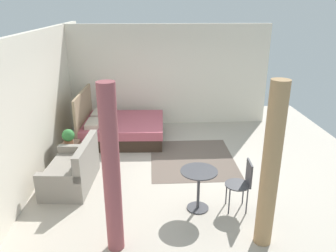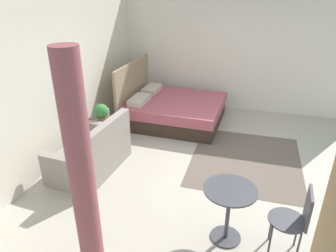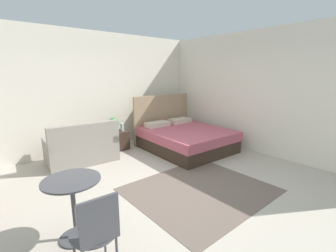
{
  "view_description": "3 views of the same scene",
  "coord_description": "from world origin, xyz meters",
  "px_view_note": "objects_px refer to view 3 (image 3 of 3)",
  "views": [
    {
      "loc": [
        -6.53,
        0.53,
        3.34
      ],
      "look_at": [
        -0.31,
        0.19,
        1.04
      ],
      "focal_mm": 35.43,
      "sensor_mm": 36.0,
      "label": 1
    },
    {
      "loc": [
        -4.65,
        -0.35,
        2.9
      ],
      "look_at": [
        -0.27,
        0.88,
        0.76
      ],
      "focal_mm": 33.1,
      "sensor_mm": 36.0,
      "label": 2
    },
    {
      "loc": [
        -2.37,
        -2.74,
        1.88
      ],
      "look_at": [
        0.65,
        0.84,
        0.81
      ],
      "focal_mm": 25.0,
      "sensor_mm": 36.0,
      "label": 3
    }
  ],
  "objects_px": {
    "couch": "(82,149)",
    "cafe_chair_near_window": "(97,230)",
    "potted_plant": "(114,124)",
    "bed": "(184,137)",
    "vase": "(122,127)",
    "balcony_table": "(73,198)",
    "nightstand": "(118,141)"
  },
  "relations": [
    {
      "from": "potted_plant",
      "to": "vase",
      "type": "xyz_separation_m",
      "value": [
        0.22,
        -0.0,
        -0.1
      ]
    },
    {
      "from": "vase",
      "to": "nightstand",
      "type": "bearing_deg",
      "value": 175.76
    },
    {
      "from": "vase",
      "to": "balcony_table",
      "type": "relative_size",
      "value": 0.26
    },
    {
      "from": "couch",
      "to": "potted_plant",
      "type": "bearing_deg",
      "value": 15.65
    },
    {
      "from": "nightstand",
      "to": "cafe_chair_near_window",
      "type": "relative_size",
      "value": 0.52
    },
    {
      "from": "vase",
      "to": "cafe_chair_near_window",
      "type": "bearing_deg",
      "value": -122.42
    },
    {
      "from": "couch",
      "to": "vase",
      "type": "bearing_deg",
      "value": 12.47
    },
    {
      "from": "couch",
      "to": "cafe_chair_near_window",
      "type": "xyz_separation_m",
      "value": [
        -0.99,
        -3.06,
        0.25
      ]
    },
    {
      "from": "bed",
      "to": "potted_plant",
      "type": "distance_m",
      "value": 1.76
    },
    {
      "from": "couch",
      "to": "balcony_table",
      "type": "height_order",
      "value": "couch"
    },
    {
      "from": "potted_plant",
      "to": "bed",
      "type": "bearing_deg",
      "value": -35.2
    },
    {
      "from": "potted_plant",
      "to": "cafe_chair_near_window",
      "type": "height_order",
      "value": "cafe_chair_near_window"
    },
    {
      "from": "balcony_table",
      "to": "nightstand",
      "type": "bearing_deg",
      "value": 53.06
    },
    {
      "from": "potted_plant",
      "to": "couch",
      "type": "bearing_deg",
      "value": -164.35
    },
    {
      "from": "bed",
      "to": "cafe_chair_near_window",
      "type": "height_order",
      "value": "bed"
    },
    {
      "from": "vase",
      "to": "balcony_table",
      "type": "height_order",
      "value": "balcony_table"
    },
    {
      "from": "couch",
      "to": "nightstand",
      "type": "relative_size",
      "value": 3.1
    },
    {
      "from": "balcony_table",
      "to": "vase",
      "type": "bearing_deg",
      "value": 51.29
    },
    {
      "from": "bed",
      "to": "balcony_table",
      "type": "height_order",
      "value": "bed"
    },
    {
      "from": "nightstand",
      "to": "vase",
      "type": "xyz_separation_m",
      "value": [
        0.12,
        -0.01,
        0.33
      ]
    },
    {
      "from": "balcony_table",
      "to": "cafe_chair_near_window",
      "type": "height_order",
      "value": "cafe_chair_near_window"
    },
    {
      "from": "potted_plant",
      "to": "balcony_table",
      "type": "relative_size",
      "value": 0.49
    },
    {
      "from": "couch",
      "to": "vase",
      "type": "xyz_separation_m",
      "value": [
        1.1,
        0.24,
        0.27
      ]
    },
    {
      "from": "couch",
      "to": "cafe_chair_near_window",
      "type": "bearing_deg",
      "value": -107.98
    },
    {
      "from": "bed",
      "to": "couch",
      "type": "xyz_separation_m",
      "value": [
        -2.29,
        0.75,
        -0.0
      ]
    },
    {
      "from": "couch",
      "to": "vase",
      "type": "height_order",
      "value": "couch"
    },
    {
      "from": "bed",
      "to": "potted_plant",
      "type": "height_order",
      "value": "bed"
    },
    {
      "from": "nightstand",
      "to": "vase",
      "type": "distance_m",
      "value": 0.35
    },
    {
      "from": "bed",
      "to": "couch",
      "type": "bearing_deg",
      "value": 161.97
    },
    {
      "from": "couch",
      "to": "cafe_chair_near_window",
      "type": "distance_m",
      "value": 3.23
    },
    {
      "from": "balcony_table",
      "to": "cafe_chair_near_window",
      "type": "relative_size",
      "value": 0.82
    },
    {
      "from": "vase",
      "to": "bed",
      "type": "bearing_deg",
      "value": -39.79
    }
  ]
}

